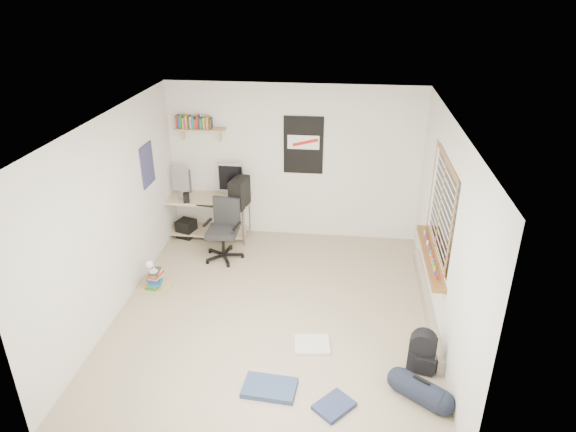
# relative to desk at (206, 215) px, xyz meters

# --- Properties ---
(floor) EXTENTS (4.00, 4.50, 0.01)m
(floor) POSITION_rel_desk_xyz_m (1.43, -2.00, -0.37)
(floor) COLOR gray
(floor) RESTS_ON ground
(ceiling) EXTENTS (4.00, 4.50, 0.01)m
(ceiling) POSITION_rel_desk_xyz_m (1.43, -2.00, 2.14)
(ceiling) COLOR white
(ceiling) RESTS_ON ground
(back_wall) EXTENTS (4.00, 0.01, 2.50)m
(back_wall) POSITION_rel_desk_xyz_m (1.43, 0.25, 0.89)
(back_wall) COLOR silver
(back_wall) RESTS_ON ground
(left_wall) EXTENTS (0.01, 4.50, 2.50)m
(left_wall) POSITION_rel_desk_xyz_m (-0.58, -2.00, 0.89)
(left_wall) COLOR silver
(left_wall) RESTS_ON ground
(right_wall) EXTENTS (0.01, 4.50, 2.50)m
(right_wall) POSITION_rel_desk_xyz_m (3.43, -2.00, 0.89)
(right_wall) COLOR silver
(right_wall) RESTS_ON ground
(desk) EXTENTS (1.63, 1.21, 0.68)m
(desk) POSITION_rel_desk_xyz_m (0.00, 0.00, 0.00)
(desk) COLOR #C7B08A
(desk) RESTS_ON floor
(monitor_left) EXTENTS (0.37, 0.23, 0.40)m
(monitor_left) POSITION_rel_desk_xyz_m (-0.32, -0.10, 0.52)
(monitor_left) COLOR #B6B5BB
(monitor_left) RESTS_ON desk
(monitor_right) EXTENTS (0.42, 0.11, 0.46)m
(monitor_right) POSITION_rel_desk_xyz_m (0.46, 0.00, 0.54)
(monitor_right) COLOR #A4A4A9
(monitor_right) RESTS_ON desk
(pc_tower) EXTENTS (0.27, 0.46, 0.46)m
(pc_tower) POSITION_rel_desk_xyz_m (0.65, -0.27, 0.54)
(pc_tower) COLOR black
(pc_tower) RESTS_ON desk
(keyboard) EXTENTS (0.46, 0.22, 0.02)m
(keyboard) POSITION_rel_desk_xyz_m (0.07, -0.27, 0.33)
(keyboard) COLOR black
(keyboard) RESTS_ON desk
(speaker_left) EXTENTS (0.11, 0.11, 0.18)m
(speaker_left) POSITION_rel_desk_xyz_m (-0.21, -0.27, 0.41)
(speaker_left) COLOR black
(speaker_left) RESTS_ON desk
(speaker_right) EXTENTS (0.11, 0.11, 0.17)m
(speaker_right) POSITION_rel_desk_xyz_m (0.65, -0.27, 0.40)
(speaker_right) COLOR black
(speaker_right) RESTS_ON desk
(office_chair) EXTENTS (0.71, 0.71, 0.94)m
(office_chair) POSITION_rel_desk_xyz_m (0.46, -0.71, 0.12)
(office_chair) COLOR black
(office_chair) RESTS_ON floor
(wall_shelf) EXTENTS (0.80, 0.22, 0.24)m
(wall_shelf) POSITION_rel_desk_xyz_m (-0.02, 0.14, 1.42)
(wall_shelf) COLOR tan
(wall_shelf) RESTS_ON back_wall
(poster_back_wall) EXTENTS (0.62, 0.03, 0.92)m
(poster_back_wall) POSITION_rel_desk_xyz_m (1.58, 0.23, 1.19)
(poster_back_wall) COLOR black
(poster_back_wall) RESTS_ON back_wall
(poster_left_wall) EXTENTS (0.02, 0.42, 0.60)m
(poster_left_wall) POSITION_rel_desk_xyz_m (-0.56, -0.80, 1.14)
(poster_left_wall) COLOR navy
(poster_left_wall) RESTS_ON left_wall
(window) EXTENTS (0.10, 1.50, 1.26)m
(window) POSITION_rel_desk_xyz_m (3.38, -1.70, 1.08)
(window) COLOR brown
(window) RESTS_ON right_wall
(baseboard_heater) EXTENTS (0.08, 2.50, 0.18)m
(baseboard_heater) POSITION_rel_desk_xyz_m (3.38, -1.70, -0.28)
(baseboard_heater) COLOR #B7B2A8
(baseboard_heater) RESTS_ON floor
(backpack) EXTENTS (0.34, 0.29, 0.39)m
(backpack) POSITION_rel_desk_xyz_m (3.18, -2.87, -0.16)
(backpack) COLOR black
(backpack) RESTS_ON floor
(duffel_bag) EXTENTS (0.35, 0.35, 0.50)m
(duffel_bag) POSITION_rel_desk_xyz_m (3.11, -3.34, -0.22)
(duffel_bag) COLOR black
(duffel_bag) RESTS_ON floor
(tshirt) EXTENTS (0.45, 0.40, 0.04)m
(tshirt) POSITION_rel_desk_xyz_m (1.96, -2.62, -0.34)
(tshirt) COLOR silver
(tshirt) RESTS_ON floor
(jeans_a) EXTENTS (0.58, 0.39, 0.06)m
(jeans_a) POSITION_rel_desk_xyz_m (1.57, -3.38, -0.33)
(jeans_a) COLOR navy
(jeans_a) RESTS_ON floor
(jeans_b) EXTENTS (0.46, 0.47, 0.05)m
(jeans_b) POSITION_rel_desk_xyz_m (2.25, -3.55, -0.34)
(jeans_b) COLOR navy
(jeans_b) RESTS_ON floor
(book_stack) EXTENTS (0.49, 0.44, 0.27)m
(book_stack) POSITION_rel_desk_xyz_m (-0.32, -1.62, -0.21)
(book_stack) COLOR brown
(book_stack) RESTS_ON floor
(desk_lamp) EXTENTS (0.15, 0.21, 0.19)m
(desk_lamp) POSITION_rel_desk_xyz_m (-0.30, -1.64, 0.02)
(desk_lamp) COLOR silver
(desk_lamp) RESTS_ON book_stack
(subwoofer) EXTENTS (0.34, 0.34, 0.30)m
(subwoofer) POSITION_rel_desk_xyz_m (-0.32, -0.08, -0.22)
(subwoofer) COLOR black
(subwoofer) RESTS_ON floor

